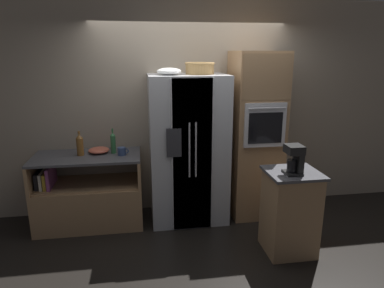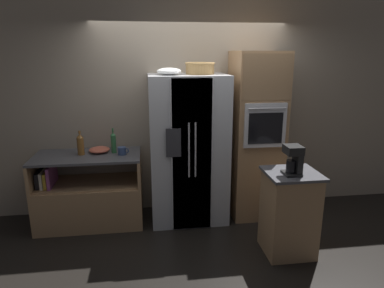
{
  "view_description": "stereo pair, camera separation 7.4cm",
  "coord_description": "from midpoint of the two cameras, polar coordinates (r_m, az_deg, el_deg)",
  "views": [
    {
      "loc": [
        -0.66,
        -4.06,
        2.13
      ],
      "look_at": [
        -0.04,
        -0.02,
        1.03
      ],
      "focal_mm": 32.0,
      "sensor_mm": 36.0,
      "label": 1
    },
    {
      "loc": [
        -0.59,
        -4.07,
        2.13
      ],
      "look_at": [
        -0.04,
        -0.02,
        1.03
      ],
      "focal_mm": 32.0,
      "sensor_mm": 36.0,
      "label": 2
    }
  ],
  "objects": [
    {
      "name": "island_counter",
      "position": [
        3.9,
        15.46,
        -10.84
      ],
      "size": [
        0.55,
        0.52,
        0.93
      ],
      "color": "#A87F56",
      "rests_on": "ground_plane"
    },
    {
      "name": "wall_oven",
      "position": [
        4.53,
        10.0,
        1.4
      ],
      "size": [
        0.63,
        0.7,
        2.15
      ],
      "color": "#A87F56",
      "rests_on": "ground_plane"
    },
    {
      "name": "wall_back",
      "position": [
        4.62,
        -0.93,
        5.95
      ],
      "size": [
        12.0,
        0.06,
        2.8
      ],
      "color": "tan",
      "rests_on": "ground_plane"
    },
    {
      "name": "mixing_bowl",
      "position": [
        4.46,
        -15.72,
        -0.99
      ],
      "size": [
        0.26,
        0.26,
        0.07
      ],
      "color": "#DB664C",
      "rests_on": "counter_left"
    },
    {
      "name": "ground_plane",
      "position": [
        4.64,
        -0.06,
        -12.31
      ],
      "size": [
        20.0,
        20.0,
        0.0
      ],
      "primitive_type": "plane",
      "color": "black"
    },
    {
      "name": "wicker_basket",
      "position": [
        4.23,
        0.79,
        12.59
      ],
      "size": [
        0.36,
        0.36,
        0.14
      ],
      "color": "tan",
      "rests_on": "refrigerator"
    },
    {
      "name": "refrigerator",
      "position": [
        4.34,
        -1.13,
        -0.91
      ],
      "size": [
        0.96,
        0.73,
        1.87
      ],
      "color": "silver",
      "rests_on": "ground_plane"
    },
    {
      "name": "mug",
      "position": [
        4.3,
        -12.08,
        -1.18
      ],
      "size": [
        0.14,
        0.1,
        0.1
      ],
      "color": "#384C7A",
      "rests_on": "counter_left"
    },
    {
      "name": "counter_left",
      "position": [
        4.59,
        -17.18,
        -8.81
      ],
      "size": [
        1.29,
        0.67,
        0.91
      ],
      "color": "#A87F56",
      "rests_on": "ground_plane"
    },
    {
      "name": "bottle_tall",
      "position": [
        4.37,
        -13.49,
        0.2
      ],
      "size": [
        0.06,
        0.06,
        0.31
      ],
      "color": "#33723F",
      "rests_on": "counter_left"
    },
    {
      "name": "fruit_bowl",
      "position": [
        4.1,
        -4.39,
        11.98
      ],
      "size": [
        0.29,
        0.29,
        0.08
      ],
      "color": "white",
      "rests_on": "refrigerator"
    },
    {
      "name": "bottle_short",
      "position": [
        4.4,
        -18.64,
        -0.11
      ],
      "size": [
        0.08,
        0.08,
        0.3
      ],
      "color": "brown",
      "rests_on": "counter_left"
    },
    {
      "name": "coffee_maker",
      "position": [
        3.61,
        16.27,
        -2.3
      ],
      "size": [
        0.16,
        0.19,
        0.3
      ],
      "color": "black",
      "rests_on": "island_counter"
    }
  ]
}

